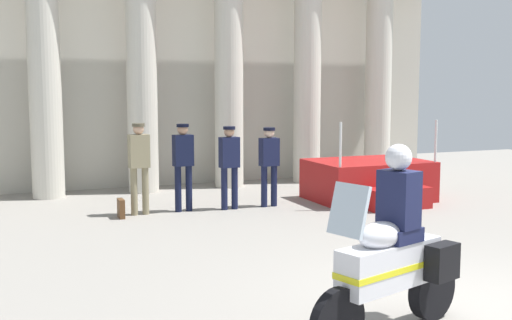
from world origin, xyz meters
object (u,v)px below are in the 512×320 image
Objects in this scene: officer_in_row_3 at (269,160)px; briefcase_on_ground at (121,209)px; officer_in_row_0 at (139,161)px; officer_in_row_1 at (183,160)px; officer_in_row_2 at (229,161)px; reviewing_stand at (370,181)px; motorcycle_with_rider at (394,256)px.

briefcase_on_ground is (-3.04, -0.02, -0.79)m from officer_in_row_3.
officer_in_row_0 reaches higher than officer_in_row_1.
officer_in_row_3 is (2.65, -0.15, -0.08)m from officer_in_row_0.
officer_in_row_2 is 4.66× the size of briefcase_on_ground.
reviewing_stand and officer_in_row_0 have the same top height.
officer_in_row_3 is (1.78, -0.16, -0.06)m from officer_in_row_1.
reviewing_stand is 3.23m from officer_in_row_2.
officer_in_row_1 is 1.04× the size of officer_in_row_2.
officer_in_row_2 is 0.86m from officer_in_row_3.
officer_in_row_3 is (-2.31, 0.17, 0.55)m from reviewing_stand.
reviewing_stand is at bearing -1.61° from briefcase_on_ground.
reviewing_stand is 1.22× the size of motorcycle_with_rider.
briefcase_on_ground is at bearing -4.19° from officer_in_row_2.
officer_in_row_0 is 1.08× the size of officer_in_row_3.
officer_in_row_0 is 1.02× the size of officer_in_row_1.
officer_in_row_0 is 0.97m from briefcase_on_ground.
officer_in_row_3 is (0.86, -0.01, -0.02)m from officer_in_row_2.
officer_in_row_2 is at bearing 0.79° from briefcase_on_ground.
officer_in_row_2 is (1.78, -0.14, -0.06)m from officer_in_row_0.
motorcycle_with_rider is at bearing 79.45° from officer_in_row_2.
officer_in_row_3 is 0.81× the size of motorcycle_with_rider.
officer_in_row_1 reaches higher than briefcase_on_ground.
reviewing_stand is 2.38m from officer_in_row_3.
briefcase_on_ground is at bearing -4.64° from officer_in_row_3.
officer_in_row_3 is at bearing -120.36° from motorcycle_with_rider.
officer_in_row_0 is at bearing 176.31° from reviewing_stand.
officer_in_row_1 reaches higher than officer_in_row_3.
briefcase_on_ground is (-1.27, -0.17, -0.85)m from officer_in_row_1.
reviewing_stand is 4.15m from officer_in_row_1.
motorcycle_with_rider is (-3.83, -6.49, 0.38)m from reviewing_stand.
officer_in_row_1 is (-4.09, 0.32, 0.61)m from reviewing_stand.
officer_in_row_2 is at bearing 176.74° from reviewing_stand.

